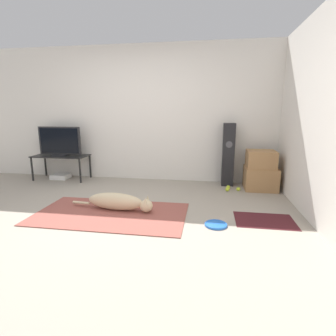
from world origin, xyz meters
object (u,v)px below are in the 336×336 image
Objects in this scene: game_console at (61,176)px; tennis_ball_by_boxes at (227,189)px; cardboard_box_lower at (260,178)px; tv_stand at (61,158)px; dog at (119,202)px; tv at (60,141)px; tennis_ball_loose_on_carpet at (238,189)px; floor_speaker at (228,155)px; frisbee at (216,224)px; tennis_ball_near_speaker at (228,187)px; cardboard_box_upper at (261,159)px.

tennis_ball_by_boxes is at bearing -6.10° from game_console.
tv_stand reaches higher than cardboard_box_lower.
dog is at bearing -40.82° from tv_stand.
tv is at bearing 139.13° from dog.
tv_stand reaches higher than tennis_ball_loose_on_carpet.
floor_speaker reaches higher than tv_stand.
tv_stand is 3.20× the size of game_console.
cardboard_box_lower reaches higher than frisbee.
tv reaches higher than tv_stand.
frisbee is at bearing -98.85° from tennis_ball_near_speaker.
tennis_ball_loose_on_carpet is (0.16, -0.09, 0.00)m from tennis_ball_near_speaker.
tennis_ball_near_speaker is at bearing 81.15° from frisbee.
cardboard_box_upper reaches higher than tennis_ball_by_boxes.
tennis_ball_near_speaker is (3.25, -0.19, -0.39)m from tv_stand.
tv is at bearing 90.00° from tv_stand.
tv_stand is at bearing 139.18° from dog.
tennis_ball_loose_on_carpet is 0.20× the size of game_console.
dog is 2.51m from cardboard_box_upper.
floor_speaker is 3.24m from tv.
cardboard_box_upper is at bearing 33.24° from dog.
frisbee is at bearing -12.32° from dog.
game_console is at bearing 173.90° from tennis_ball_by_boxes.
tennis_ball_by_boxes and tennis_ball_loose_on_carpet have the same top height.
frisbee is 4.07× the size of tennis_ball_by_boxes.
tennis_ball_by_boxes is at bearing -164.64° from tennis_ball_loose_on_carpet.
tv_stand is 1.23× the size of tv.
frisbee is 1.58m from tennis_ball_near_speaker.
cardboard_box_upper is 0.44× the size of tv_stand.
game_console is at bearing 164.28° from tv.
cardboard_box_upper is 0.42× the size of floor_speaker.
dog is at bearing -146.82° from cardboard_box_lower.
tennis_ball_by_boxes is at bearing 36.85° from dog.
game_console is (-3.06, 1.77, 0.03)m from frisbee.
tv_stand reaches higher than frisbee.
game_console is (-1.76, 1.49, -0.08)m from dog.
cardboard_box_upper is 0.78m from tennis_ball_by_boxes.
frisbee is 0.25× the size of tv_stand.
tennis_ball_loose_on_carpet is at bearing -28.76° from tennis_ball_near_speaker.
tennis_ball_by_boxes is 3.30m from game_console.
tennis_ball_near_speaker is at bearing -3.64° from game_console.
frisbee is (1.30, -0.28, -0.11)m from dog.
tv_stand is 3.44m from tennis_ball_loose_on_carpet.
floor_speaker reaches higher than tv.
tennis_ball_near_speaker is (1.54, 1.28, -0.09)m from dog.
floor_speaker is (1.53, 1.55, 0.44)m from dog.
cardboard_box_upper is at bearing -1.74° from tv.
tennis_ball_loose_on_carpet is at bearing -155.34° from cardboard_box_lower.
cardboard_box_lower is at bearing 64.49° from frisbee.
tv_stand is 0.38m from game_console.
tv reaches higher than frisbee.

